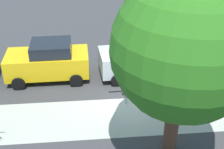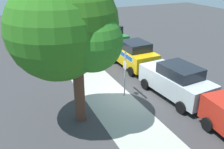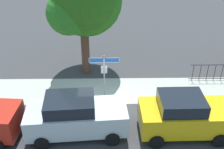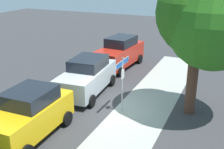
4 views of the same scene
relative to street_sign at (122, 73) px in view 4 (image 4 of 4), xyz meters
The scene contains 7 objects.
ground_plane 1.95m from the street_sign, 89.69° to the right, with size 60.00×60.00×0.00m, color #38383A.
sidewalk_strip 2.91m from the street_sign, 24.17° to the left, with size 24.00×2.60×0.00m, color #A7A99E.
street_sign is the anchor object (origin of this frame).
shade_tree 4.31m from the street_sign, 109.29° to the left, with size 4.23×4.58×6.54m.
car_red 6.65m from the street_sign, 156.59° to the right, with size 4.70×2.23×2.11m.
car_silver 2.98m from the street_sign, 116.11° to the right, with size 4.54×2.29×1.94m.
car_yellow 4.49m from the street_sign, 35.91° to the right, with size 4.04×2.11×1.96m.
Camera 4 is at (11.49, 4.94, 6.32)m, focal length 46.06 mm.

